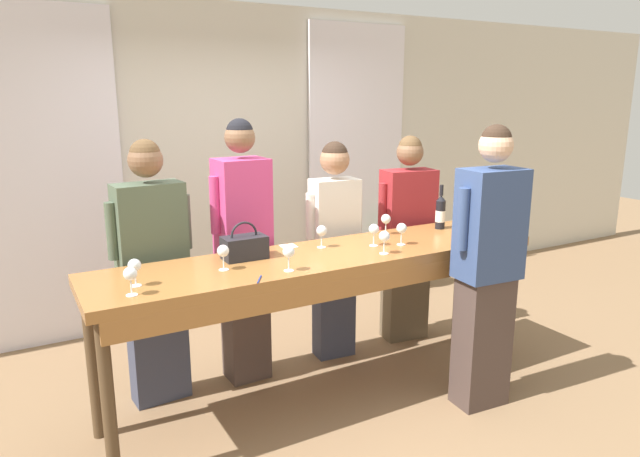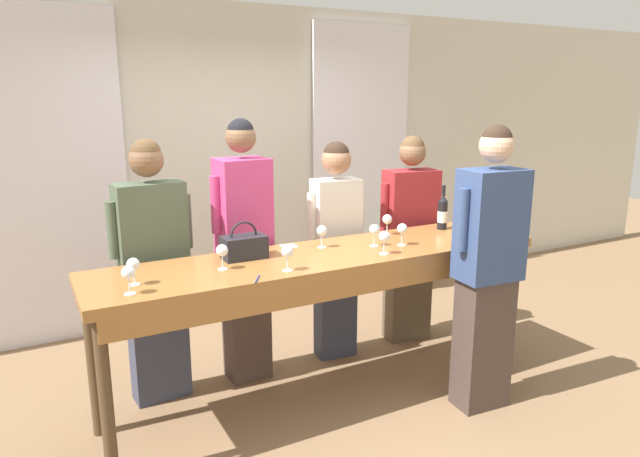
% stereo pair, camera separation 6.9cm
% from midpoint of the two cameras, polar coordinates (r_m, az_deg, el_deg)
% --- Properties ---
extents(ground_plane, '(18.00, 18.00, 0.00)m').
position_cam_midpoint_polar(ground_plane, '(4.06, -0.02, -16.41)').
color(ground_plane, '#846647').
extents(wall_back, '(12.00, 0.06, 2.80)m').
position_cam_midpoint_polar(wall_back, '(5.32, -10.24, 6.48)').
color(wall_back, beige).
rests_on(wall_back, ground_plane).
extents(curtain_panel_left, '(1.10, 0.03, 2.69)m').
position_cam_midpoint_polar(curtain_panel_left, '(4.98, -25.75, 4.26)').
color(curtain_panel_left, white).
rests_on(curtain_panel_left, ground_plane).
extents(curtain_panel_right, '(1.10, 0.03, 2.69)m').
position_cam_midpoint_polar(curtain_panel_right, '(5.89, 3.35, 6.77)').
color(curtain_panel_right, white).
rests_on(curtain_panel_right, ground_plane).
extents(tasting_bar, '(2.99, 0.68, 1.02)m').
position_cam_midpoint_polar(tasting_bar, '(3.68, 0.14, -4.03)').
color(tasting_bar, '#9E6633').
rests_on(tasting_bar, ground_plane).
extents(wine_bottle, '(0.07, 0.07, 0.34)m').
position_cam_midpoint_polar(wine_bottle, '(4.40, 11.52, 1.59)').
color(wine_bottle, black).
rests_on(wine_bottle, tasting_bar).
extents(handbag, '(0.27, 0.16, 0.24)m').
position_cam_midpoint_polar(handbag, '(3.57, -8.12, -1.81)').
color(handbag, '#232328').
rests_on(handbag, tasting_bar).
extents(wine_glass_front_left, '(0.07, 0.07, 0.15)m').
position_cam_midpoint_polar(wine_glass_front_left, '(4.15, 6.14, 0.88)').
color(wine_glass_front_left, white).
rests_on(wine_glass_front_left, tasting_bar).
extents(wine_glass_front_mid, '(0.07, 0.07, 0.15)m').
position_cam_midpoint_polar(wine_glass_front_mid, '(3.83, 4.92, -0.15)').
color(wine_glass_front_mid, white).
rests_on(wine_glass_front_mid, tasting_bar).
extents(wine_glass_front_right, '(0.07, 0.07, 0.15)m').
position_cam_midpoint_polar(wine_glass_front_right, '(3.35, -10.25, -2.31)').
color(wine_glass_front_right, white).
rests_on(wine_glass_front_right, tasting_bar).
extents(wine_glass_center_left, '(0.07, 0.07, 0.15)m').
position_cam_midpoint_polar(wine_glass_center_left, '(3.88, 7.66, -0.06)').
color(wine_glass_center_left, white).
rests_on(wine_glass_center_left, tasting_bar).
extents(wine_glass_center_mid, '(0.07, 0.07, 0.15)m').
position_cam_midpoint_polar(wine_glass_center_mid, '(3.19, -18.65, -3.61)').
color(wine_glass_center_mid, white).
rests_on(wine_glass_center_mid, tasting_bar).
extents(wine_glass_center_right, '(0.07, 0.07, 0.15)m').
position_cam_midpoint_polar(wine_glass_center_right, '(3.28, -3.76, -2.43)').
color(wine_glass_center_right, white).
rests_on(wine_glass_center_right, tasting_bar).
extents(wine_glass_back_left, '(0.07, 0.07, 0.15)m').
position_cam_midpoint_polar(wine_glass_back_left, '(3.65, 5.91, -0.86)').
color(wine_glass_back_left, white).
rests_on(wine_glass_back_left, tasting_bar).
extents(wine_glass_back_mid, '(0.07, 0.07, 0.15)m').
position_cam_midpoint_polar(wine_glass_back_mid, '(4.20, 15.53, 0.61)').
color(wine_glass_back_mid, white).
rests_on(wine_glass_back_mid, tasting_bar).
extents(wine_glass_back_right, '(0.07, 0.07, 0.15)m').
position_cam_midpoint_polar(wine_glass_back_right, '(3.78, -0.37, -0.30)').
color(wine_glass_back_right, white).
rests_on(wine_glass_back_right, tasting_bar).
extents(wine_glass_near_host, '(0.07, 0.07, 0.15)m').
position_cam_midpoint_polar(wine_glass_near_host, '(3.05, -19.06, -4.40)').
color(wine_glass_near_host, white).
rests_on(wine_glass_near_host, tasting_bar).
extents(napkin, '(0.11, 0.11, 0.00)m').
position_cam_midpoint_polar(napkin, '(3.84, -3.67, -1.78)').
color(napkin, white).
rests_on(napkin, tasting_bar).
extents(pen, '(0.07, 0.11, 0.01)m').
position_cam_midpoint_polar(pen, '(3.17, -6.70, -5.07)').
color(pen, '#193399').
rests_on(pen, tasting_bar).
extents(guest_olive_jacket, '(0.54, 0.25, 1.75)m').
position_cam_midpoint_polar(guest_olive_jacket, '(3.85, -16.84, -3.96)').
color(guest_olive_jacket, '#383D51').
rests_on(guest_olive_jacket, ground_plane).
extents(guest_pink_top, '(0.46, 0.28, 1.86)m').
position_cam_midpoint_polar(guest_pink_top, '(4.00, -8.16, -2.07)').
color(guest_pink_top, '#473833').
rests_on(guest_pink_top, ground_plane).
extents(guest_cream_sweater, '(0.47, 0.23, 1.68)m').
position_cam_midpoint_polar(guest_cream_sweater, '(4.33, 0.98, -1.56)').
color(guest_cream_sweater, '#383D51').
rests_on(guest_cream_sweater, ground_plane).
extents(guest_striped_shirt, '(0.54, 0.29, 1.70)m').
position_cam_midpoint_polar(guest_striped_shirt, '(4.71, 8.27, -0.79)').
color(guest_striped_shirt, brown).
rests_on(guest_striped_shirt, ground_plane).
extents(host_pouring, '(0.51, 0.28, 1.84)m').
position_cam_midpoint_polar(host_pouring, '(3.76, 15.88, -3.71)').
color(host_pouring, '#473833').
rests_on(host_pouring, ground_plane).
extents(potted_plant, '(0.34, 0.34, 0.72)m').
position_cam_midpoint_polar(potted_plant, '(6.10, 8.42, -2.48)').
color(potted_plant, '#935B3D').
rests_on(potted_plant, ground_plane).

